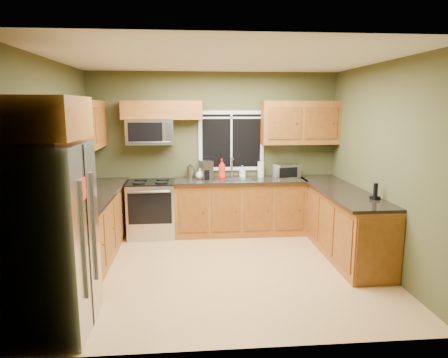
{
  "coord_description": "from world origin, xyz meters",
  "views": [
    {
      "loc": [
        -0.41,
        -5.0,
        2.13
      ],
      "look_at": [
        0.05,
        0.35,
        1.15
      ],
      "focal_mm": 32.0,
      "sensor_mm": 36.0,
      "label": 1
    }
  ],
  "objects": [
    {
      "name": "coffee_maker",
      "position": [
        -0.15,
        1.54,
        1.08
      ],
      "size": [
        0.25,
        0.29,
        0.31
      ],
      "color": "slate",
      "rests_on": "countertop_back"
    },
    {
      "name": "floor",
      "position": [
        0.0,
        0.0,
        0.0
      ],
      "size": [
        4.2,
        4.2,
        0.0
      ],
      "primitive_type": "plane",
      "color": "tan",
      "rests_on": "ground"
    },
    {
      "name": "window",
      "position": [
        0.3,
        1.78,
        1.55
      ],
      "size": [
        1.12,
        0.03,
        1.02
      ],
      "color": "white",
      "rests_on": "back_wall"
    },
    {
      "name": "back_wall",
      "position": [
        0.0,
        1.8,
        1.35
      ],
      "size": [
        4.2,
        0.0,
        4.2
      ],
      "primitive_type": "plane",
      "rotation": [
        1.57,
        0.0,
        0.0
      ],
      "color": "#474928",
      "rests_on": "ground"
    },
    {
      "name": "cordless_phone",
      "position": [
        1.98,
        -0.14,
        1.0
      ],
      "size": [
        0.12,
        0.12,
        0.21
      ],
      "color": "black",
      "rests_on": "countertop_peninsula"
    },
    {
      "name": "kettle",
      "position": [
        -0.41,
        1.65,
        1.05
      ],
      "size": [
        0.15,
        0.15,
        0.24
      ],
      "color": "#B7B7BC",
      "rests_on": "countertop_back"
    },
    {
      "name": "ceiling",
      "position": [
        0.0,
        0.0,
        2.7
      ],
      "size": [
        4.2,
        4.2,
        0.0
      ],
      "primitive_type": "plane",
      "rotation": [
        3.14,
        0.0,
        0.0
      ],
      "color": "white",
      "rests_on": "back_wall"
    },
    {
      "name": "base_cabinets_peninsula",
      "position": [
        1.8,
        0.54,
        0.45
      ],
      "size": [
        0.6,
        2.52,
        0.9
      ],
      "color": "brown",
      "rests_on": "ground"
    },
    {
      "name": "toaster_oven",
      "position": [
        1.2,
        1.48,
        1.06
      ],
      "size": [
        0.46,
        0.4,
        0.24
      ],
      "color": "#B7B7BC",
      "rests_on": "countertop_back"
    },
    {
      "name": "right_wall",
      "position": [
        2.1,
        0.0,
        1.35
      ],
      "size": [
        0.0,
        3.6,
        3.6
      ],
      "primitive_type": "plane",
      "rotation": [
        1.57,
        0.0,
        -1.57
      ],
      "color": "#474928",
      "rests_on": "ground"
    },
    {
      "name": "front_wall",
      "position": [
        0.0,
        -1.8,
        1.35
      ],
      "size": [
        4.2,
        0.0,
        4.2
      ],
      "primitive_type": "plane",
      "rotation": [
        -1.57,
        0.0,
        0.0
      ],
      "color": "#474928",
      "rests_on": "ground"
    },
    {
      "name": "upper_cabinets_left",
      "position": [
        -1.94,
        0.48,
        1.86
      ],
      "size": [
        0.33,
        2.65,
        0.72
      ],
      "primitive_type": "cube",
      "color": "brown",
      "rests_on": "left_wall"
    },
    {
      "name": "countertop_left",
      "position": [
        -1.78,
        0.48,
        0.92
      ],
      "size": [
        0.65,
        2.65,
        0.04
      ],
      "primitive_type": "cube",
      "color": "black",
      "rests_on": "base_cabinets_left"
    },
    {
      "name": "soap_bottle_b",
      "position": [
        0.48,
        1.7,
        1.04
      ],
      "size": [
        0.1,
        0.1,
        0.19
      ],
      "primitive_type": "imported",
      "rotation": [
        0.0,
        0.0,
        0.14
      ],
      "color": "white",
      "rests_on": "countertop_back"
    },
    {
      "name": "upper_cabinet_over_fridge",
      "position": [
        -1.74,
        -1.3,
        2.03
      ],
      "size": [
        0.72,
        0.9,
        0.38
      ],
      "primitive_type": "cube",
      "color": "brown",
      "rests_on": "left_wall"
    },
    {
      "name": "upper_cabinets_back_left",
      "position": [
        -0.85,
        1.64,
        2.07
      ],
      "size": [
        1.3,
        0.33,
        0.3
      ],
      "primitive_type": "cube",
      "color": "brown",
      "rests_on": "back_wall"
    },
    {
      "name": "soap_bottle_a",
      "position": [
        0.12,
        1.57,
        1.1
      ],
      "size": [
        0.16,
        0.16,
        0.33
      ],
      "primitive_type": "imported",
      "rotation": [
        0.0,
        0.0,
        -0.38
      ],
      "color": "red",
      "rests_on": "countertop_back"
    },
    {
      "name": "range",
      "position": [
        -1.05,
        1.47,
        0.47
      ],
      "size": [
        0.76,
        0.69,
        0.94
      ],
      "color": "#B7B7BC",
      "rests_on": "ground"
    },
    {
      "name": "base_cabinets_back",
      "position": [
        0.42,
        1.5,
        0.45
      ],
      "size": [
        2.17,
        0.6,
        0.9
      ],
      "primitive_type": "cube",
      "color": "brown",
      "rests_on": "ground"
    },
    {
      "name": "base_cabinets_left",
      "position": [
        -1.8,
        0.48,
        0.45
      ],
      "size": [
        0.6,
        2.65,
        0.9
      ],
      "primitive_type": "cube",
      "color": "brown",
      "rests_on": "ground"
    },
    {
      "name": "sink",
      "position": [
        0.3,
        1.49,
        0.95
      ],
      "size": [
        0.6,
        0.42,
        0.36
      ],
      "color": "slate",
      "rests_on": "countertop_back"
    },
    {
      "name": "paper_towel_roll",
      "position": [
        0.8,
        1.67,
        1.07
      ],
      "size": [
        0.14,
        0.14,
        0.28
      ],
      "color": "white",
      "rests_on": "countertop_back"
    },
    {
      "name": "microwave",
      "position": [
        -1.05,
        1.61,
        1.73
      ],
      "size": [
        0.76,
        0.41,
        0.42
      ],
      "color": "#B7B7BC",
      "rests_on": "back_wall"
    },
    {
      "name": "left_wall",
      "position": [
        -2.1,
        0.0,
        1.35
      ],
      "size": [
        0.0,
        3.6,
        3.6
      ],
      "primitive_type": "plane",
      "rotation": [
        1.57,
        0.0,
        1.57
      ],
      "color": "#474928",
      "rests_on": "ground"
    },
    {
      "name": "upper_cabinets_back_right",
      "position": [
        1.45,
        1.64,
        1.86
      ],
      "size": [
        1.3,
        0.33,
        0.72
      ],
      "primitive_type": "cube",
      "color": "brown",
      "rests_on": "back_wall"
    },
    {
      "name": "soap_bottle_c",
      "position": [
        -0.25,
        1.55,
        1.03
      ],
      "size": [
        0.14,
        0.14,
        0.18
      ],
      "primitive_type": "imported",
      "rotation": [
        0.0,
        0.0,
        -0.01
      ],
      "color": "white",
      "rests_on": "countertop_back"
    },
    {
      "name": "refrigerator",
      "position": [
        -1.74,
        -1.3,
        0.9
      ],
      "size": [
        0.74,
        0.9,
        1.8
      ],
      "color": "#B7B7BC",
      "rests_on": "ground"
    },
    {
      "name": "countertop_peninsula",
      "position": [
        1.78,
        0.55,
        0.92
      ],
      "size": [
        0.65,
        2.5,
        0.04
      ],
      "primitive_type": "cube",
      "color": "black",
      "rests_on": "base_cabinets_peninsula"
    },
    {
      "name": "countertop_back",
      "position": [
        0.42,
        1.48,
        0.92
      ],
      "size": [
        2.17,
        0.65,
        0.04
      ],
      "primitive_type": "cube",
      "color": "black",
      "rests_on": "base_cabinets_back"
    }
  ]
}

